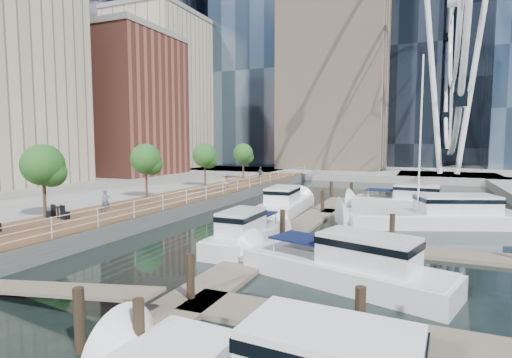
{
  "coord_description": "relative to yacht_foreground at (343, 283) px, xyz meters",
  "views": [
    {
      "loc": [
        10.43,
        -13.74,
        5.68
      ],
      "look_at": [
        -0.93,
        13.38,
        3.0
      ],
      "focal_mm": 28.0,
      "sensor_mm": 36.0,
      "label": 1
    }
  ],
  "objects": [
    {
      "name": "ground",
      "position": [
        -7.61,
        -2.15,
        0.0
      ],
      "size": [
        520.0,
        520.0,
        0.0
      ],
      "primitive_type": "plane",
      "color": "black",
      "rests_on": "ground"
    },
    {
      "name": "boardwalk",
      "position": [
        -16.61,
        12.85,
        0.5
      ],
      "size": [
        6.0,
        60.0,
        1.0
      ],
      "primitive_type": "cube",
      "color": "brown",
      "rests_on": "ground"
    },
    {
      "name": "seawall",
      "position": [
        -13.61,
        12.85,
        0.5
      ],
      "size": [
        0.25,
        60.0,
        1.0
      ],
      "primitive_type": "cube",
      "color": "#595954",
      "rests_on": "ground"
    },
    {
      "name": "land_far",
      "position": [
        -7.61,
        99.85,
        0.5
      ],
      "size": [
        200.0,
        114.0,
        1.0
      ],
      "primitive_type": "cube",
      "color": "gray",
      "rests_on": "ground"
    },
    {
      "name": "pier",
      "position": [
        6.39,
        49.85,
        0.5
      ],
      "size": [
        14.0,
        12.0,
        1.0
      ],
      "primitive_type": "cube",
      "color": "gray",
      "rests_on": "ground"
    },
    {
      "name": "railing",
      "position": [
        -13.71,
        12.85,
        1.52
      ],
      "size": [
        0.1,
        60.0,
        1.05
      ],
      "primitive_type": null,
      "color": "white",
      "rests_on": "boardwalk"
    },
    {
      "name": "floating_docks",
      "position": [
        0.36,
        7.83,
        0.49
      ],
      "size": [
        16.0,
        34.0,
        2.6
      ],
      "color": "#6D6051",
      "rests_on": "ground"
    },
    {
      "name": "midrise_condos",
      "position": [
        -41.17,
        24.67,
        13.42
      ],
      "size": [
        19.0,
        67.0,
        28.0
      ],
      "color": "#BCAD8E",
      "rests_on": "ground"
    },
    {
      "name": "ferris_wheel",
      "position": [
        6.39,
        49.85,
        25.92
      ],
      "size": [
        5.8,
        45.6,
        47.8
      ],
      "color": "white",
      "rests_on": "ground"
    },
    {
      "name": "street_trees",
      "position": [
        -19.01,
        11.85,
        4.29
      ],
      "size": [
        2.6,
        42.6,
        4.6
      ],
      "color": "#3F2B1C",
      "rests_on": "ground"
    },
    {
      "name": "yacht_foreground",
      "position": [
        0.0,
        0.0,
        0.0
      ],
      "size": [
        9.79,
        5.19,
        2.15
      ],
      "primitive_type": null,
      "rotation": [
        0.0,
        0.0,
        1.27
      ],
      "color": "white",
      "rests_on": "ground"
    },
    {
      "name": "pedestrian_near",
      "position": [
        -16.71,
        4.64,
        1.76
      ],
      "size": [
        0.64,
        0.65,
        1.51
      ],
      "primitive_type": "imported",
      "rotation": [
        0.0,
        0.0,
        0.82
      ],
      "color": "#50526B",
      "rests_on": "boardwalk"
    },
    {
      "name": "pedestrian_mid",
      "position": [
        -14.93,
        18.85,
        1.78
      ],
      "size": [
        0.94,
        0.95,
        1.55
      ],
      "primitive_type": "imported",
      "rotation": [
        0.0,
        0.0,
        -2.33
      ],
      "color": "gray",
      "rests_on": "boardwalk"
    },
    {
      "name": "pedestrian_far",
      "position": [
        -15.53,
        29.36,
        1.86
      ],
      "size": [
        1.05,
        0.53,
        1.73
      ],
      "primitive_type": "imported",
      "rotation": [
        0.0,
        0.0,
        3.03
      ],
      "color": "#373D45",
      "rests_on": "boardwalk"
    },
    {
      "name": "moored_yachts",
      "position": [
        2.67,
        12.22,
        0.0
      ],
      "size": [
        22.29,
        31.96,
        11.5
      ],
      "color": "white",
      "rests_on": "ground"
    }
  ]
}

